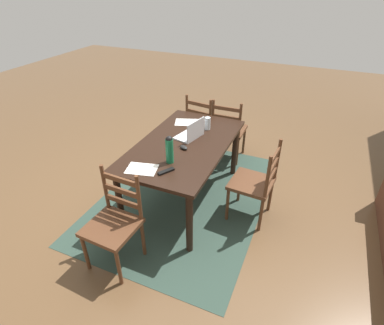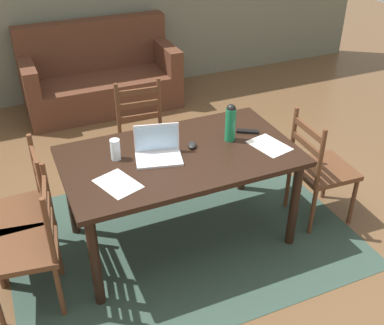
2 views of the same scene
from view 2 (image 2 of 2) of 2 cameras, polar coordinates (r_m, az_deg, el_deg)
The scene contains 15 objects.
ground_plane at distance 3.83m, azimuth -1.30°, elevation -8.91°, with size 14.00×14.00×0.00m, color brown.
area_rug at distance 3.83m, azimuth -1.31°, elevation -8.88°, with size 2.62×1.90×0.01m, color #2D4238.
dining_table at distance 3.42m, azimuth -1.44°, elevation -0.25°, with size 1.68×0.96×0.77m.
chair_right_near at distance 3.91m, azimuth 15.18°, elevation -0.82°, with size 0.46×0.46×0.95m.
chair_left_far at distance 3.53m, azimuth -19.89°, elevation -5.64°, with size 0.44×0.44×0.95m.
chair_left_near at distance 3.22m, azimuth -19.12°, elevation -9.60°, with size 0.50×0.50×0.95m.
chair_far_head at distance 4.23m, azimuth -5.74°, elevation 2.90°, with size 0.47×0.47×0.95m.
couch at distance 5.88m, azimuth -11.06°, elevation 9.99°, with size 1.80×0.80×1.00m.
laptop at distance 3.32m, azimuth -4.15°, elevation 1.59°, with size 0.36×0.29×0.23m.
water_bottle at distance 3.49m, azimuth 4.68°, elevation 4.92°, with size 0.08×0.08×0.29m.
drinking_glass at distance 3.32m, azimuth -9.25°, elevation 1.57°, with size 0.07×0.07×0.15m, color silver.
computer_mouse at distance 3.45m, azimuth 0.02°, elevation 2.13°, with size 0.06×0.10×0.03m, color black.
tv_remote at distance 3.67m, azimuth 6.72°, elevation 3.75°, with size 0.04×0.17×0.02m, color black.
paper_stack_left at distance 3.52m, azimuth 9.32°, elevation 2.04°, with size 0.21×0.30×0.00m, color white.
paper_stack_right at distance 3.09m, azimuth -8.95°, elevation -2.55°, with size 0.21×0.30×0.00m, color white.
Camera 2 is at (-1.07, -2.68, 2.52)m, focal length 44.09 mm.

